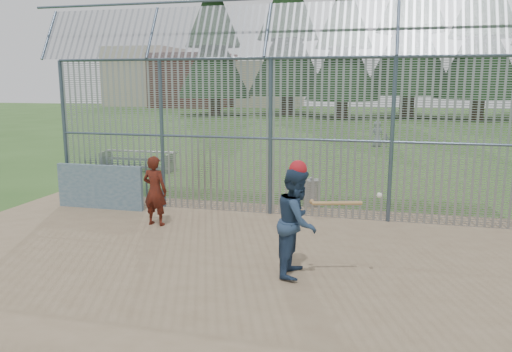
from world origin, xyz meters
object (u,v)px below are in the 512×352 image
(trash_can, at_px, (311,192))
(bleacher, at_px, (138,160))
(batter, at_px, (297,222))
(onlooker, at_px, (155,191))
(dugout_wall, at_px, (100,187))

(trash_can, xyz_separation_m, bleacher, (-7.39, 4.00, 0.03))
(batter, relative_size, bleacher, 0.65)
(onlooker, height_order, trash_can, onlooker)
(dugout_wall, distance_m, trash_can, 5.80)
(bleacher, bearing_deg, onlooker, -59.63)
(trash_can, distance_m, bleacher, 8.41)
(trash_can, bearing_deg, bleacher, 151.57)
(batter, bearing_deg, trash_can, 6.58)
(batter, height_order, onlooker, batter)
(dugout_wall, bearing_deg, onlooker, -26.91)
(dugout_wall, bearing_deg, trash_can, 17.77)
(dugout_wall, xyz_separation_m, batter, (5.97, -3.35, 0.37))
(onlooker, bearing_deg, batter, 156.33)
(dugout_wall, relative_size, onlooker, 1.48)
(batter, distance_m, bleacher, 12.05)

